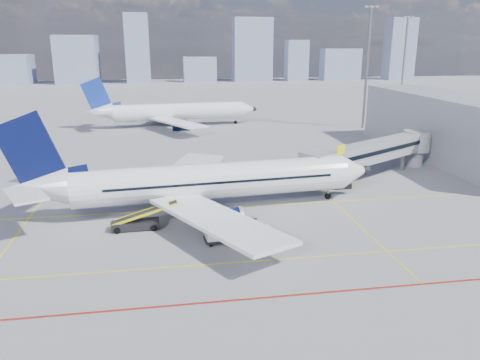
# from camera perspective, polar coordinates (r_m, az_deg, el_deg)

# --- Properties ---
(ground) EXTENTS (420.00, 420.00, 0.00)m
(ground) POSITION_cam_1_polar(r_m,az_deg,el_deg) (45.81, -1.95, -6.76)
(ground) COLOR gray
(ground) RESTS_ON ground
(apron_markings) EXTENTS (90.00, 35.12, 0.01)m
(apron_markings) POSITION_cam_1_polar(r_m,az_deg,el_deg) (42.20, -2.05, -8.86)
(apron_markings) COLOR #D9CF0B
(apron_markings) RESTS_ON ground
(jet_bridge) EXTENTS (23.55, 15.78, 6.30)m
(jet_bridge) POSITION_cam_1_polar(r_m,az_deg,el_deg) (66.91, 16.48, 3.38)
(jet_bridge) COLOR gray
(jet_bridge) RESTS_ON ground
(terminal_block) EXTENTS (10.00, 42.00, 10.00)m
(terminal_block) POSITION_cam_1_polar(r_m,az_deg,el_deg) (82.52, 24.25, 5.86)
(terminal_block) COLOR gray
(terminal_block) RESTS_ON ground
(floodlight_mast_ne) EXTENTS (3.20, 0.61, 25.45)m
(floodlight_mast_ne) POSITION_cam_1_polar(r_m,az_deg,el_deg) (106.12, 15.24, 13.41)
(floodlight_mast_ne) COLOR slate
(floodlight_mast_ne) RESTS_ON ground
(floodlight_mast_far) EXTENTS (3.20, 0.61, 25.45)m
(floodlight_mast_far) POSITION_cam_1_polar(r_m,az_deg,el_deg) (149.42, 19.38, 13.76)
(floodlight_mast_far) COLOR slate
(floodlight_mast_far) RESTS_ON ground
(distant_skyline) EXTENTS (252.30, 15.68, 31.25)m
(distant_skyline) POSITION_cam_1_polar(r_m,az_deg,el_deg) (232.16, -12.42, 14.59)
(distant_skyline) COLOR gray
(distant_skyline) RESTS_ON ground
(main_aircraft) EXTENTS (40.97, 35.66, 11.96)m
(main_aircraft) POSITION_cam_1_polar(r_m,az_deg,el_deg) (51.73, -5.00, -0.29)
(main_aircraft) COLOR silver
(main_aircraft) RESTS_ON ground
(second_aircraft) EXTENTS (38.52, 33.53, 11.25)m
(second_aircraft) POSITION_cam_1_polar(r_m,az_deg,el_deg) (106.37, -8.31, 8.19)
(second_aircraft) COLOR silver
(second_aircraft) RESTS_ON ground
(baggage_tug) EXTENTS (2.72, 2.15, 1.68)m
(baggage_tug) POSITION_cam_1_polar(r_m,az_deg,el_deg) (45.29, 1.78, -5.94)
(baggage_tug) COLOR silver
(baggage_tug) RESTS_ON ground
(cargo_dolly) EXTENTS (4.09, 2.08, 2.17)m
(cargo_dolly) POSITION_cam_1_polar(r_m,az_deg,el_deg) (43.97, -1.80, -6.10)
(cargo_dolly) COLOR black
(cargo_dolly) RESTS_ON ground
(belt_loader) EXTENTS (6.72, 1.96, 2.73)m
(belt_loader) POSITION_cam_1_polar(r_m,az_deg,el_deg) (48.11, -12.42, -5.09)
(belt_loader) COLOR black
(belt_loader) RESTS_ON ground
(ramp_worker) EXTENTS (0.47, 0.61, 1.50)m
(ramp_worker) POSITION_cam_1_polar(r_m,az_deg,el_deg) (42.66, 2.99, -7.49)
(ramp_worker) COLOR #F1F319
(ramp_worker) RESTS_ON ground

